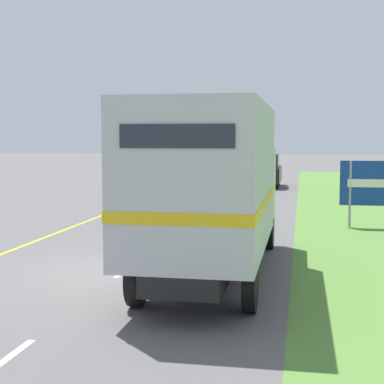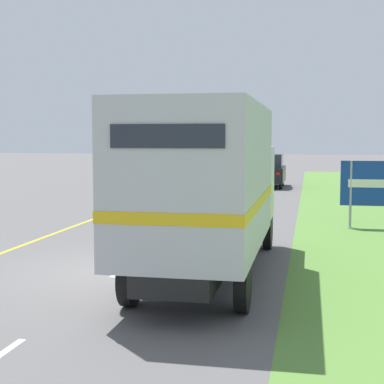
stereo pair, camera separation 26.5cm
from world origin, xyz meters
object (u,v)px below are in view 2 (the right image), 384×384
lead_car_black_ahead (270,171)px  horse_trailer_truck (209,184)px  lead_car_white (179,184)px  highway_sign (377,184)px

lead_car_black_ahead → horse_trailer_truck: bearing=-89.2°
horse_trailer_truck → lead_car_black_ahead: (-0.33, 24.01, -1.00)m
horse_trailer_truck → lead_car_white: size_ratio=1.88×
lead_car_white → lead_car_black_ahead: bearing=72.4°
highway_sign → lead_car_white: bearing=145.3°
lead_car_white → highway_sign: (7.95, -5.50, 0.54)m
lead_car_black_ahead → highway_sign: (4.61, -16.04, 0.48)m
lead_car_white → lead_car_black_ahead: 11.06m
lead_car_white → horse_trailer_truck: bearing=-74.7°
horse_trailer_truck → lead_car_black_ahead: 24.04m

